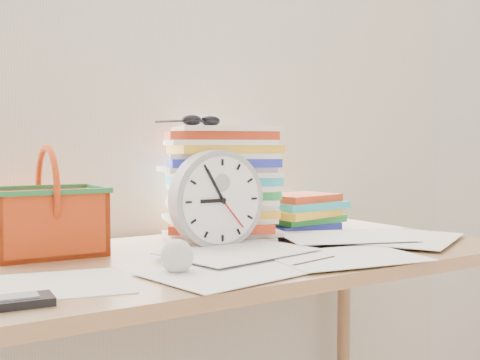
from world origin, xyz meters
TOP-DOWN VIEW (x-y plane):
  - curtain at (0.00, 1.98)m, footprint 2.40×0.01m
  - desk at (0.00, 1.60)m, footprint 1.40×0.70m
  - paper_stack at (0.09, 1.79)m, footprint 0.38×0.35m
  - clock at (-0.00, 1.65)m, footprint 0.25×0.05m
  - sunglasses at (0.03, 1.79)m, footprint 0.17×0.16m
  - book_stack at (0.38, 1.81)m, footprint 0.28×0.23m
  - basket at (-0.38, 1.79)m, footprint 0.26×0.21m
  - crumpled_ball at (-0.22, 1.44)m, footprint 0.07×0.07m
  - pen at (0.07, 1.37)m, footprint 0.14×0.04m
  - calculator at (-0.56, 1.36)m, footprint 0.14×0.08m
  - scattered_papers at (0.00, 1.60)m, footprint 1.26×0.42m

SIDE VIEW (x-z plane):
  - desk at x=0.00m, z-range 0.30..1.05m
  - pen at x=0.07m, z-range 0.75..0.76m
  - scattered_papers at x=0.00m, z-range 0.75..0.77m
  - calculator at x=-0.56m, z-range 0.75..0.76m
  - crumpled_ball at x=-0.22m, z-range 0.75..0.82m
  - book_stack at x=0.38m, z-range 0.75..0.86m
  - clock at x=0.00m, z-range 0.75..1.00m
  - basket at x=-0.38m, z-range 0.75..1.00m
  - paper_stack at x=0.09m, z-range 0.75..1.06m
  - sunglasses at x=0.03m, z-range 1.06..1.09m
  - curtain at x=0.00m, z-range 0.05..2.55m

